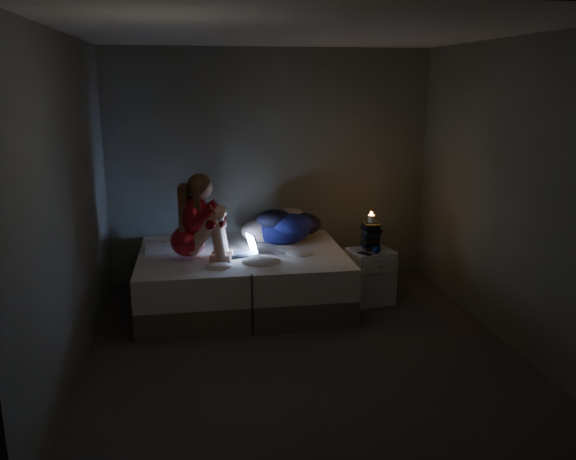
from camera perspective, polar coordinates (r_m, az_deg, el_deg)
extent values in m
cube|color=#272524|center=(5.15, 1.26, -11.55)|extent=(3.60, 3.80, 0.02)
cube|color=silver|center=(4.65, 1.45, 18.94)|extent=(3.60, 3.80, 0.02)
cube|color=#50524B|center=(6.59, -1.71, 6.14)|extent=(3.60, 0.02, 2.60)
cube|color=#50524B|center=(2.93, 8.22, -4.42)|extent=(3.60, 0.02, 2.60)
cube|color=#50524B|center=(4.75, -20.69, 2.02)|extent=(0.02, 3.80, 2.60)
cube|color=#50524B|center=(5.36, 20.79, 3.33)|extent=(0.02, 3.80, 2.60)
cube|color=white|center=(6.08, -11.86, -1.39)|extent=(0.40, 0.28, 0.11)
cube|color=silver|center=(6.12, 8.05, -4.49)|extent=(0.48, 0.45, 0.56)
cylinder|color=beige|center=(6.01, 8.14, 1.19)|extent=(0.07, 0.07, 0.08)
cube|color=black|center=(5.90, 7.29, -2.25)|extent=(0.12, 0.16, 0.01)
sphere|color=#07184F|center=(5.91, 8.42, -1.93)|extent=(0.08, 0.08, 0.08)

